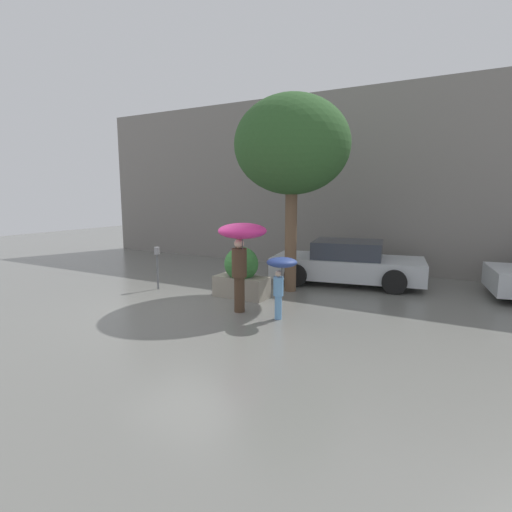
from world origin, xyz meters
The scene contains 8 objects.
ground_plane centered at (0.00, 0.00, 0.00)m, with size 40.00×40.00×0.00m, color slate.
building_facade centered at (0.00, 6.50, 3.00)m, with size 18.00×0.30×6.00m.
planter_box centered at (0.59, 1.40, 0.61)m, with size 1.36×0.86×1.28m.
person_adult centered at (1.31, 0.24, 1.58)m, with size 1.04×1.04×1.98m.
person_child centered at (2.26, 0.22, 1.03)m, with size 0.63×0.63×1.32m.
parked_car_near centered at (2.45, 4.30, 0.58)m, with size 4.51×2.62×1.24m.
street_tree centered at (1.39, 2.61, 3.80)m, with size 2.97×2.97×5.09m.
parking_meter centered at (-1.85, 1.01, 0.84)m, with size 0.14×0.14×1.16m.
Camera 1 is at (5.72, -7.01, 2.59)m, focal length 28.00 mm.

